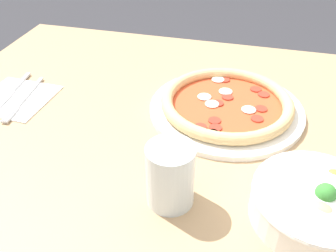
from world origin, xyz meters
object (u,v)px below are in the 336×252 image
(fork, at_px, (25,98))
(glass, at_px, (170,175))
(pizza, at_px, (227,105))
(bowl, at_px, (316,203))
(knife, at_px, (10,94))

(fork, bearing_deg, glass, 55.91)
(pizza, distance_m, bowl, 0.32)
(pizza, relative_size, fork, 1.74)
(pizza, xyz_separation_m, knife, (0.51, 0.06, -0.01))
(pizza, bearing_deg, knife, 6.92)
(fork, bearing_deg, knife, -105.68)
(fork, bearing_deg, bowl, 66.78)
(pizza, relative_size, knife, 1.51)
(knife, height_order, glass, glass)
(pizza, bearing_deg, bowl, 122.71)
(bowl, relative_size, knife, 0.89)
(pizza, bearing_deg, fork, 8.52)
(glass, bearing_deg, bowl, -174.89)
(fork, height_order, knife, same)
(pizza, xyz_separation_m, bowl, (-0.17, 0.27, 0.01))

